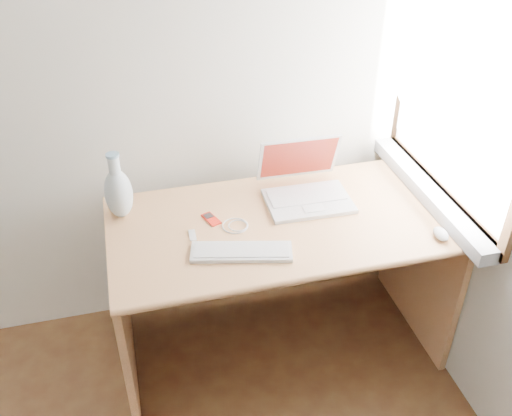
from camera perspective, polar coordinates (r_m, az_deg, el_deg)
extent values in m
cube|color=white|center=(2.39, 20.18, 12.52)|extent=(0.01, 0.90, 1.00)
cube|color=gray|center=(2.59, 16.84, 1.63)|extent=(0.10, 0.96, 0.06)
cube|color=white|center=(2.34, 18.72, 13.15)|extent=(0.02, 0.84, 0.92)
cube|color=tan|center=(2.37, 2.60, -1.49)|extent=(1.43, 0.71, 0.03)
cube|color=tan|center=(2.55, -13.14, -10.65)|extent=(0.03, 0.67, 0.72)
cube|color=tan|center=(2.85, 16.06, -5.51)|extent=(0.03, 0.67, 0.72)
cube|color=tan|center=(2.79, 0.46, -1.76)|extent=(1.37, 0.03, 0.48)
cube|color=white|center=(2.47, 5.26, 0.70)|extent=(0.37, 0.26, 0.02)
cube|color=silver|center=(2.46, 5.27, 0.91)|extent=(0.33, 0.15, 0.00)
cube|color=white|center=(2.51, 4.48, 4.58)|extent=(0.36, 0.10, 0.23)
cube|color=maroon|center=(2.51, 4.48, 4.58)|extent=(0.34, 0.08, 0.20)
cube|color=white|center=(2.18, -1.46, -4.41)|extent=(0.40, 0.21, 0.02)
cube|color=silver|center=(2.18, -1.47, -4.21)|extent=(0.37, 0.17, 0.00)
ellipsoid|color=white|center=(2.37, 18.00, -2.48)|extent=(0.07, 0.10, 0.03)
cube|color=#A3150B|center=(2.37, -4.50, -1.11)|extent=(0.07, 0.11, 0.01)
cube|color=black|center=(2.36, -4.51, -1.02)|extent=(0.04, 0.04, 0.00)
torus|color=white|center=(2.32, -2.09, -1.78)|extent=(0.12, 0.12, 0.01)
cube|color=white|center=(2.29, -6.38, -2.72)|extent=(0.03, 0.07, 0.01)
ellipsoid|color=white|center=(2.39, -13.57, 1.39)|extent=(0.12, 0.12, 0.22)
cylinder|color=white|center=(2.32, -14.02, 4.20)|extent=(0.05, 0.05, 0.09)
cylinder|color=#80AFCE|center=(2.30, -14.17, 5.15)|extent=(0.05, 0.05, 0.01)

